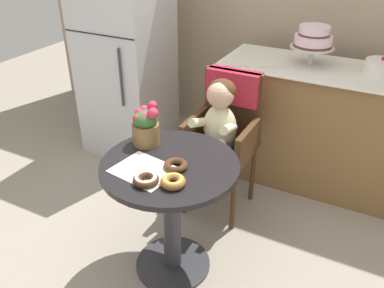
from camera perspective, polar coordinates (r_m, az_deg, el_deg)
name	(u,v)px	position (r m, az deg, el deg)	size (l,w,h in m)	color
ground_plane	(173,264)	(2.53, -2.68, -16.58)	(8.00, 8.00, 0.00)	gray
cafe_table	(171,196)	(2.19, -2.99, -7.39)	(0.72, 0.72, 0.72)	black
wicker_chair	(227,120)	(2.69, 4.96, 3.38)	(0.42, 0.45, 0.95)	#472D19
seated_child	(218,124)	(2.54, 3.62, 2.77)	(0.27, 0.32, 0.73)	beige
paper_napkin	(144,170)	(2.02, -6.72, -3.71)	(0.30, 0.24, 0.00)	white
donut_front	(176,165)	(2.02, -2.33, -2.95)	(0.12, 0.12, 0.03)	#4C2D19
donut_mid	(173,181)	(1.90, -2.69, -5.23)	(0.12, 0.12, 0.04)	#936033
donut_side	(146,179)	(1.92, -6.52, -4.93)	(0.13, 0.13, 0.04)	#4C2D19
flower_vase	(146,125)	(2.20, -6.53, 2.63)	(0.16, 0.15, 0.24)	brown
display_counter	(324,128)	(3.14, 18.10, 2.21)	(1.56, 0.62, 0.90)	olive
tiered_cake_stand	(313,39)	(2.94, 16.71, 13.93)	(0.30, 0.30, 0.28)	silver
round_layer_cake	(381,67)	(2.98, 25.10, 9.77)	(0.21, 0.21, 0.12)	white
refrigerator	(125,52)	(3.39, -9.38, 12.64)	(0.64, 0.63, 1.70)	silver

